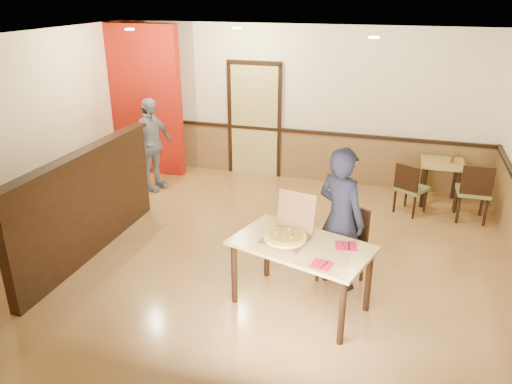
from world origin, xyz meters
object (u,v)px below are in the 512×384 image
main_table (301,253)px  diner_chair (345,241)px  passerby (151,145)px  side_chair_left (410,187)px  condiment (452,159)px  side_table (441,172)px  diner (341,219)px  pizza_box (287,235)px  side_chair_right (474,190)px

main_table → diner_chair: (0.39, 0.73, -0.17)m
diner_chair → passerby: 4.21m
side_chair_left → condiment: (0.62, 0.59, 0.33)m
main_table → side_table: main_table is taller
main_table → side_chair_left: bearing=86.2°
main_table → condiment: 3.97m
diner_chair → condiment: diner_chair is taller
diner → condiment: bearing=-84.4°
diner → pizza_box: diner is taller
diner_chair → main_table: bearing=-90.6°
side_table → passerby: size_ratio=0.44×
diner → condiment: size_ratio=12.79×
side_chair_left → pizza_box: (-1.30, -2.92, 0.40)m
side_chair_right → pizza_box: size_ratio=1.54×
condiment → side_chair_right: bearing=-62.9°
diner_chair → side_table: size_ratio=1.31×
side_table → passerby: 4.96m
diner → side_chair_right: bearing=-95.0°
pizza_box → side_table: bearing=75.6°
side_chair_left → side_table: 0.78m
main_table → side_chair_right: (2.05, 2.96, -0.17)m
main_table → diner_chair: 0.84m
main_table → side_chair_right: bearing=72.1°
condiment → passerby: bearing=-170.9°
diner_chair → passerby: size_ratio=0.58×
side_chair_left → condiment: 0.92m
side_chair_right → main_table: bearing=53.8°
diner_chair → pizza_box: (-0.57, -0.67, 0.34)m
side_chair_left → diner: diner is taller
pizza_box → diner_chair: bearing=62.3°
side_chair_right → passerby: (-5.33, -0.20, 0.30)m
side_chair_left → passerby: 4.42m
side_table → passerby: bearing=-170.5°
diner → condiment: (1.41, 2.98, -0.08)m
side_table → side_chair_left: bearing=-128.5°
side_table → side_chair_right: bearing=-53.9°
diner_chair → passerby: passerby is taller
side_chair_right → pizza_box: (-2.23, -2.91, 0.34)m
passerby → side_chair_left: bearing=-70.7°
diner → main_table: bearing=91.2°
side_table → main_table: bearing=-114.1°
condiment → side_table: bearing=175.9°
side_chair_right → diner: 2.95m
pizza_box → condiment: (1.92, 3.52, -0.07)m
diner_chair → side_chair_left: 2.37m
diner → passerby: diner is taller
diner_chair → side_chair_left: (0.73, 2.25, -0.06)m
passerby → pizza_box: passerby is taller
diner_chair → side_chair_left: bearing=99.7°
diner_chair → condiment: (1.35, 2.84, 0.27)m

